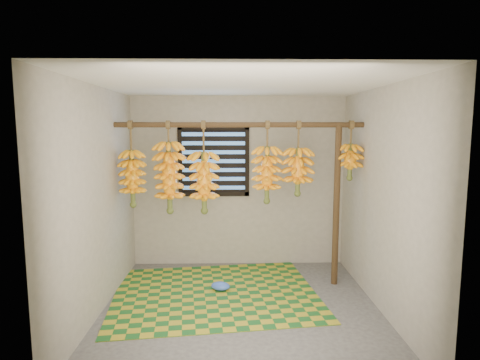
{
  "coord_description": "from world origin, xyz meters",
  "views": [
    {
      "loc": [
        -0.11,
        -4.15,
        1.96
      ],
      "look_at": [
        0.0,
        0.55,
        1.35
      ],
      "focal_mm": 30.0,
      "sensor_mm": 36.0,
      "label": 1
    }
  ],
  "objects_px": {
    "banana_bunch_a": "(132,178)",
    "banana_bunch_f": "(350,162)",
    "banana_bunch_e": "(298,171)",
    "support_post": "(336,206)",
    "banana_bunch_d": "(267,175)",
    "banana_bunch_b": "(169,177)",
    "woven_mat": "(216,293)",
    "plastic_bag": "(221,286)",
    "banana_bunch_c": "(204,182)"
  },
  "relations": [
    {
      "from": "banana_bunch_b",
      "to": "banana_bunch_c",
      "type": "relative_size",
      "value": 1.0
    },
    {
      "from": "banana_bunch_e",
      "to": "banana_bunch_d",
      "type": "bearing_deg",
      "value": 180.0
    },
    {
      "from": "support_post",
      "to": "banana_bunch_f",
      "type": "distance_m",
      "value": 0.57
    },
    {
      "from": "banana_bunch_d",
      "to": "banana_bunch_f",
      "type": "xyz_separation_m",
      "value": [
        1.02,
        -0.0,
        0.16
      ]
    },
    {
      "from": "banana_bunch_d",
      "to": "banana_bunch_b",
      "type": "bearing_deg",
      "value": 180.0
    },
    {
      "from": "plastic_bag",
      "to": "banana_bunch_b",
      "type": "distance_m",
      "value": 1.46
    },
    {
      "from": "banana_bunch_a",
      "to": "woven_mat",
      "type": "bearing_deg",
      "value": -15.66
    },
    {
      "from": "woven_mat",
      "to": "banana_bunch_e",
      "type": "relative_size",
      "value": 2.61
    },
    {
      "from": "support_post",
      "to": "woven_mat",
      "type": "relative_size",
      "value": 0.84
    },
    {
      "from": "banana_bunch_a",
      "to": "banana_bunch_d",
      "type": "distance_m",
      "value": 1.64
    },
    {
      "from": "woven_mat",
      "to": "banana_bunch_a",
      "type": "relative_size",
      "value": 2.28
    },
    {
      "from": "support_post",
      "to": "banana_bunch_d",
      "type": "bearing_deg",
      "value": 180.0
    },
    {
      "from": "banana_bunch_e",
      "to": "banana_bunch_f",
      "type": "distance_m",
      "value": 0.65
    },
    {
      "from": "banana_bunch_c",
      "to": "banana_bunch_f",
      "type": "bearing_deg",
      "value": -0.0
    },
    {
      "from": "banana_bunch_a",
      "to": "banana_bunch_c",
      "type": "bearing_deg",
      "value": 0.0
    },
    {
      "from": "banana_bunch_b",
      "to": "support_post",
      "type": "bearing_deg",
      "value": 0.0
    },
    {
      "from": "banana_bunch_a",
      "to": "banana_bunch_e",
      "type": "distance_m",
      "value": 2.02
    },
    {
      "from": "banana_bunch_a",
      "to": "banana_bunch_c",
      "type": "height_order",
      "value": "same"
    },
    {
      "from": "support_post",
      "to": "banana_bunch_d",
      "type": "xyz_separation_m",
      "value": [
        -0.87,
        0.0,
        0.4
      ]
    },
    {
      "from": "banana_bunch_f",
      "to": "plastic_bag",
      "type": "bearing_deg",
      "value": -172.95
    },
    {
      "from": "woven_mat",
      "to": "plastic_bag",
      "type": "bearing_deg",
      "value": 56.63
    },
    {
      "from": "plastic_bag",
      "to": "banana_bunch_c",
      "type": "bearing_deg",
      "value": 135.26
    },
    {
      "from": "support_post",
      "to": "plastic_bag",
      "type": "height_order",
      "value": "support_post"
    },
    {
      "from": "support_post",
      "to": "banana_bunch_d",
      "type": "relative_size",
      "value": 2.0
    },
    {
      "from": "banana_bunch_e",
      "to": "banana_bunch_f",
      "type": "bearing_deg",
      "value": -0.0
    },
    {
      "from": "support_post",
      "to": "banana_bunch_c",
      "type": "xyz_separation_m",
      "value": [
        -1.64,
        0.0,
        0.3
      ]
    },
    {
      "from": "banana_bunch_a",
      "to": "banana_bunch_d",
      "type": "height_order",
      "value": "same"
    },
    {
      "from": "support_post",
      "to": "banana_bunch_e",
      "type": "relative_size",
      "value": 2.2
    },
    {
      "from": "banana_bunch_a",
      "to": "banana_bunch_b",
      "type": "bearing_deg",
      "value": 0.0
    },
    {
      "from": "support_post",
      "to": "plastic_bag",
      "type": "bearing_deg",
      "value": -172.22
    },
    {
      "from": "banana_bunch_a",
      "to": "banana_bunch_b",
      "type": "relative_size",
      "value": 0.93
    },
    {
      "from": "plastic_bag",
      "to": "banana_bunch_a",
      "type": "distance_m",
      "value": 1.69
    },
    {
      "from": "plastic_bag",
      "to": "banana_bunch_f",
      "type": "height_order",
      "value": "banana_bunch_f"
    },
    {
      "from": "support_post",
      "to": "banana_bunch_f",
      "type": "xyz_separation_m",
      "value": [
        0.15,
        -0.0,
        0.55
      ]
    },
    {
      "from": "support_post",
      "to": "banana_bunch_a",
      "type": "xyz_separation_m",
      "value": [
        -2.51,
        0.0,
        0.36
      ]
    },
    {
      "from": "banana_bunch_a",
      "to": "banana_bunch_f",
      "type": "distance_m",
      "value": 2.66
    },
    {
      "from": "banana_bunch_b",
      "to": "banana_bunch_e",
      "type": "relative_size",
      "value": 1.23
    },
    {
      "from": "banana_bunch_b",
      "to": "banana_bunch_e",
      "type": "xyz_separation_m",
      "value": [
        1.57,
        0.0,
        0.07
      ]
    },
    {
      "from": "support_post",
      "to": "banana_bunch_d",
      "type": "height_order",
      "value": "banana_bunch_d"
    },
    {
      "from": "support_post",
      "to": "banana_bunch_b",
      "type": "xyz_separation_m",
      "value": [
        -2.06,
        0.0,
        0.37
      ]
    },
    {
      "from": "banana_bunch_e",
      "to": "woven_mat",
      "type": "bearing_deg",
      "value": -164.27
    },
    {
      "from": "banana_bunch_b",
      "to": "banana_bunch_d",
      "type": "distance_m",
      "value": 1.19
    },
    {
      "from": "plastic_bag",
      "to": "banana_bunch_a",
      "type": "bearing_deg",
      "value": 169.59
    },
    {
      "from": "woven_mat",
      "to": "banana_bunch_f",
      "type": "bearing_deg",
      "value": 9.78
    },
    {
      "from": "banana_bunch_a",
      "to": "banana_bunch_f",
      "type": "bearing_deg",
      "value": -0.0
    },
    {
      "from": "banana_bunch_d",
      "to": "banana_bunch_e",
      "type": "height_order",
      "value": "same"
    },
    {
      "from": "support_post",
      "to": "banana_bunch_e",
      "type": "distance_m",
      "value": 0.65
    },
    {
      "from": "plastic_bag",
      "to": "banana_bunch_e",
      "type": "height_order",
      "value": "banana_bunch_e"
    },
    {
      "from": "support_post",
      "to": "banana_bunch_b",
      "type": "height_order",
      "value": "banana_bunch_b"
    },
    {
      "from": "woven_mat",
      "to": "banana_bunch_c",
      "type": "relative_size",
      "value": 2.11
    }
  ]
}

